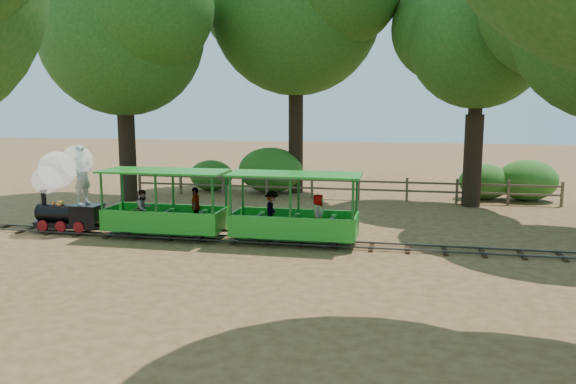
% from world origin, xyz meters
% --- Properties ---
extents(ground, '(90.00, 90.00, 0.00)m').
position_xyz_m(ground, '(0.00, 0.00, 0.00)').
color(ground, '#A27546').
rests_on(ground, ground).
extents(track, '(22.00, 1.00, 0.10)m').
position_xyz_m(track, '(0.00, 0.00, 0.07)').
color(track, '#3F3D3A').
rests_on(track, ground).
extents(locomotive, '(2.44, 1.15, 2.83)m').
position_xyz_m(locomotive, '(-7.59, 0.07, 1.61)').
color(locomotive, black).
rests_on(locomotive, ground).
extents(carriage_front, '(3.78, 1.54, 1.96)m').
position_xyz_m(carriage_front, '(-4.17, -0.03, 0.80)').
color(carriage_front, '#209422').
rests_on(carriage_front, track).
extents(carriage_rear, '(3.78, 1.54, 1.96)m').
position_xyz_m(carriage_rear, '(-0.26, 0.02, 0.80)').
color(carriage_rear, '#209422').
rests_on(carriage_rear, track).
extents(oak_nw, '(8.30, 7.30, 10.17)m').
position_xyz_m(oak_nw, '(-8.53, 6.09, 7.19)').
color(oak_nw, '#2D2116').
rests_on(oak_nw, ground).
extents(oak_nc, '(9.41, 8.28, 11.91)m').
position_xyz_m(oak_nc, '(-2.04, 9.60, 8.53)').
color(oak_nc, '#2D2116').
rests_on(oak_nc, ground).
extents(oak_ne, '(6.69, 5.89, 9.18)m').
position_xyz_m(oak_ne, '(5.47, 7.57, 6.75)').
color(oak_ne, '#2D2116').
rests_on(oak_ne, ground).
extents(fence, '(18.10, 0.10, 1.00)m').
position_xyz_m(fence, '(0.00, 8.00, 0.58)').
color(fence, brown).
rests_on(fence, ground).
extents(shrub_west, '(2.06, 1.59, 1.43)m').
position_xyz_m(shrub_west, '(-6.00, 9.30, 0.71)').
color(shrub_west, '#2D6B1E').
rests_on(shrub_west, ground).
extents(shrub_mid_w, '(2.98, 2.29, 2.06)m').
position_xyz_m(shrub_mid_w, '(-3.14, 9.30, 1.03)').
color(shrub_mid_w, '#2D6B1E').
rests_on(shrub_mid_w, ground).
extents(shrub_mid_e, '(2.16, 1.66, 1.50)m').
position_xyz_m(shrub_mid_e, '(6.25, 9.30, 0.75)').
color(shrub_mid_e, '#2D6B1E').
rests_on(shrub_mid_e, ground).
extents(shrub_east, '(2.49, 1.92, 1.72)m').
position_xyz_m(shrub_east, '(7.94, 9.30, 0.86)').
color(shrub_east, '#2D6B1E').
rests_on(shrub_east, ground).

